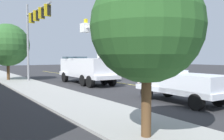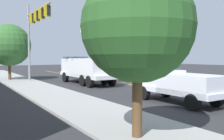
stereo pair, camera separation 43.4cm
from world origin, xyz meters
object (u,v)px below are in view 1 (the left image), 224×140
(traffic_signal_mast, at_px, (34,25))
(service_pickup_truck, at_px, (181,83))
(utility_bucket_truck, at_px, (86,68))
(traffic_cone_mid_front, at_px, (139,84))
(passing_minivan, at_px, (101,70))
(traffic_cone_mid_rear, at_px, (85,76))

(traffic_signal_mast, bearing_deg, service_pickup_truck, -165.58)
(utility_bucket_truck, height_order, service_pickup_truck, utility_bucket_truck)
(service_pickup_truck, xyz_separation_m, traffic_cone_mid_front, (6.33, -2.30, -0.74))
(service_pickup_truck, bearing_deg, passing_minivan, -17.95)
(passing_minivan, distance_m, traffic_signal_mast, 11.22)
(utility_bucket_truck, height_order, traffic_cone_mid_front, utility_bucket_truck)
(traffic_cone_mid_front, distance_m, traffic_cone_mid_rear, 9.81)
(utility_bucket_truck, distance_m, traffic_cone_mid_rear, 4.88)
(passing_minivan, bearing_deg, service_pickup_truck, 162.05)
(utility_bucket_truck, distance_m, traffic_cone_mid_front, 6.07)
(traffic_cone_mid_rear, distance_m, traffic_signal_mast, 8.38)
(traffic_signal_mast, bearing_deg, traffic_cone_mid_rear, -78.18)
(traffic_cone_mid_front, height_order, traffic_signal_mast, traffic_signal_mast)
(passing_minivan, distance_m, traffic_cone_mid_front, 12.20)
(traffic_cone_mid_rear, xyz_separation_m, traffic_signal_mast, (-1.32, 6.31, 5.35))
(utility_bucket_truck, distance_m, traffic_signal_mast, 6.53)
(traffic_cone_mid_rear, bearing_deg, utility_bucket_truck, 152.70)
(passing_minivan, height_order, traffic_cone_mid_front, passing_minivan)
(utility_bucket_truck, xyz_separation_m, passing_minivan, (6.06, -5.50, -0.63))
(utility_bucket_truck, bearing_deg, traffic_cone_mid_front, -160.62)
(traffic_cone_mid_front, bearing_deg, traffic_signal_mast, 35.77)
(utility_bucket_truck, bearing_deg, traffic_cone_mid_rear, -27.30)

